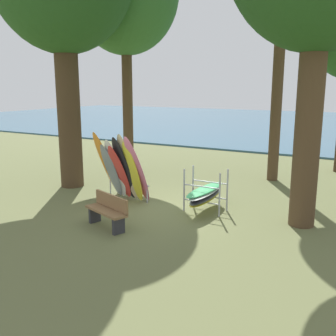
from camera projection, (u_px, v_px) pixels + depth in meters
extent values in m
plane|color=#60663D|center=(158.00, 210.00, 11.40)|extent=(80.00, 80.00, 0.00)
cube|color=#38607A|center=(316.00, 124.00, 36.14)|extent=(80.00, 36.00, 0.10)
cylinder|color=#42301E|center=(68.00, 105.00, 13.56)|extent=(0.81, 0.81, 5.87)
cylinder|color=#4C3823|center=(309.00, 120.00, 9.63)|extent=(0.66, 0.66, 5.51)
cylinder|color=#4C3823|center=(277.00, 92.00, 14.35)|extent=(0.41, 0.41, 6.72)
cylinder|color=#4C3823|center=(128.00, 102.00, 16.04)|extent=(0.42, 0.42, 5.88)
ellipsoid|color=orange|center=(107.00, 164.00, 12.49)|extent=(0.77, 1.11, 2.20)
ellipsoid|color=gray|center=(111.00, 171.00, 12.43)|extent=(0.69, 0.87, 1.82)
ellipsoid|color=white|center=(115.00, 169.00, 12.31)|extent=(0.62, 0.84, 1.99)
ellipsoid|color=red|center=(120.00, 172.00, 12.23)|extent=(0.66, 0.94, 1.82)
ellipsoid|color=black|center=(124.00, 169.00, 12.10)|extent=(0.69, 0.94, 2.09)
ellipsoid|color=#C6B289|center=(128.00, 168.00, 11.99)|extent=(0.65, 0.85, 2.19)
ellipsoid|color=yellow|center=(133.00, 172.00, 11.91)|extent=(0.69, 0.82, 1.96)
ellipsoid|color=pink|center=(137.00, 170.00, 11.79)|extent=(0.73, 1.03, 2.15)
cylinder|color=#9EA0A5|center=(110.00, 185.00, 13.12)|extent=(0.04, 0.04, 0.55)
cylinder|color=#9EA0A5|center=(147.00, 194.00, 12.05)|extent=(0.04, 0.04, 0.55)
cylinder|color=#9EA0A5|center=(128.00, 182.00, 12.53)|extent=(1.84, 0.39, 0.04)
cylinder|color=#9EA0A5|center=(184.00, 190.00, 11.22)|extent=(0.05, 0.05, 1.25)
cylinder|color=#9EA0A5|center=(220.00, 195.00, 10.70)|extent=(0.05, 0.05, 1.25)
cylinder|color=#9EA0A5|center=(193.00, 185.00, 11.74)|extent=(0.05, 0.05, 1.25)
cylinder|color=#9EA0A5|center=(227.00, 190.00, 11.21)|extent=(0.05, 0.05, 1.25)
cylinder|color=#9EA0A5|center=(201.00, 202.00, 11.02)|extent=(1.10, 0.04, 0.04)
cylinder|color=#9EA0A5|center=(202.00, 187.00, 10.92)|extent=(1.10, 0.04, 0.04)
cylinder|color=#9EA0A5|center=(210.00, 197.00, 11.53)|extent=(1.10, 0.04, 0.04)
cylinder|color=#9EA0A5|center=(210.00, 182.00, 11.44)|extent=(1.10, 0.04, 0.04)
ellipsoid|color=yellow|center=(206.00, 198.00, 11.26)|extent=(0.61, 2.12, 0.06)
ellipsoid|color=gray|center=(206.00, 196.00, 11.25)|extent=(0.61, 2.12, 0.06)
ellipsoid|color=black|center=(206.00, 194.00, 11.23)|extent=(0.66, 2.13, 0.06)
ellipsoid|color=white|center=(206.00, 192.00, 11.23)|extent=(0.58, 2.12, 0.06)
ellipsoid|color=#339E56|center=(205.00, 190.00, 11.22)|extent=(0.59, 2.12, 0.06)
cube|color=#2D2D33|center=(95.00, 215.00, 10.36)|extent=(0.20, 0.34, 0.42)
cube|color=#2D2D33|center=(118.00, 226.00, 9.54)|extent=(0.20, 0.34, 0.42)
cube|color=olive|center=(106.00, 211.00, 9.90)|extent=(1.45, 0.84, 0.06)
cube|color=olive|center=(111.00, 201.00, 9.97)|extent=(1.34, 0.52, 0.36)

